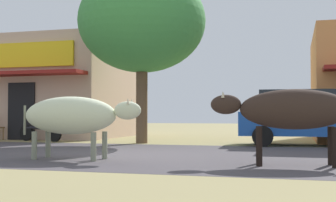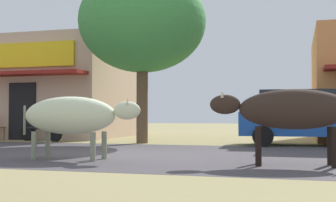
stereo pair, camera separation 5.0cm
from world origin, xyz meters
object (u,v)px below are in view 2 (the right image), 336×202
at_px(parked_hatchback_car, 305,117).
at_px(roadside_tree, 142,22).
at_px(cow_far_dark, 290,110).
at_px(cow_near_brown, 72,116).
at_px(parked_motorcycle, 42,128).

bearing_deg(parked_hatchback_car, roadside_tree, -177.58).
bearing_deg(cow_far_dark, parked_hatchback_car, 86.81).
distance_m(parked_hatchback_car, cow_near_brown, 7.38).
height_order(roadside_tree, parked_hatchback_car, roadside_tree).
xyz_separation_m(roadside_tree, parked_hatchback_car, (5.04, 0.21, -3.08)).
distance_m(parked_motorcycle, cow_near_brown, 6.91).
distance_m(roadside_tree, cow_far_dark, 7.82).
distance_m(parked_hatchback_car, cow_far_dark, 5.73).
height_order(roadside_tree, parked_motorcycle, roadside_tree).
distance_m(roadside_tree, parked_motorcycle, 5.06).
height_order(roadside_tree, cow_near_brown, roadside_tree).
bearing_deg(parked_hatchback_car, parked_motorcycle, -178.85).
relative_size(roadside_tree, cow_near_brown, 2.11).
height_order(parked_hatchback_car, cow_near_brown, parked_hatchback_car).
bearing_deg(parked_hatchback_car, cow_far_dark, -93.19).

